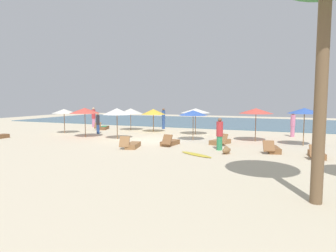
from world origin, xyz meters
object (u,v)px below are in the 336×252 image
(umbrella_4, at_px, (85,111))
(umbrella_5, at_px, (193,113))
(umbrella_0, at_px, (153,112))
(umbrella_3, at_px, (256,111))
(umbrella_8, at_px, (305,111))
(person_1, at_px, (293,124))
(umbrella_6, at_px, (131,111))
(dog, at_px, (226,150))
(lounger_0, at_px, (317,154))
(lounger_5, at_px, (220,142))
(person_0, at_px, (220,134))
(umbrella_1, at_px, (196,111))
(person_3, at_px, (98,123))
(lounger_2, at_px, (170,143))
(person_4, at_px, (164,118))
(surfboard, at_px, (196,154))
(umbrella_2, at_px, (64,111))
(lounger_6, at_px, (273,149))
(lounger_3, at_px, (103,128))
(umbrella_7, at_px, (117,111))
(person_2, at_px, (94,117))
(lounger_1, at_px, (132,145))

(umbrella_4, xyz_separation_m, umbrella_5, (7.94, 1.36, -0.08))
(umbrella_0, relative_size, umbrella_3, 0.90)
(umbrella_3, distance_m, umbrella_8, 3.05)
(umbrella_4, relative_size, person_1, 1.17)
(umbrella_6, height_order, dog, umbrella_6)
(lounger_0, bearing_deg, lounger_5, 155.40)
(umbrella_5, xyz_separation_m, person_0, (2.54, -3.06, -0.99))
(umbrella_1, xyz_separation_m, person_3, (-7.52, -2.44, -1.03))
(lounger_2, relative_size, lounger_5, 0.99)
(umbrella_1, relative_size, person_4, 1.17)
(lounger_5, xyz_separation_m, surfboard, (-0.34, -4.05, -0.14))
(person_3, bearing_deg, umbrella_1, 17.99)
(umbrella_2, relative_size, lounger_6, 1.12)
(umbrella_6, distance_m, person_4, 3.21)
(surfboard, bearing_deg, lounger_3, 143.13)
(umbrella_1, height_order, person_0, umbrella_1)
(umbrella_7, distance_m, person_2, 9.53)
(person_0, relative_size, person_1, 0.97)
(umbrella_6, xyz_separation_m, lounger_1, (4.90, -8.51, -1.55))
(lounger_5, relative_size, dog, 2.18)
(person_0, bearing_deg, umbrella_3, 71.14)
(lounger_1, bearing_deg, person_2, 135.43)
(lounger_0, height_order, lounger_3, lounger_0)
(person_3, bearing_deg, person_4, 57.87)
(umbrella_7, relative_size, lounger_2, 1.28)
(lounger_0, bearing_deg, umbrella_6, 152.66)
(person_3, bearing_deg, surfboard, -29.76)
(umbrella_3, distance_m, person_1, 4.32)
(lounger_6, bearing_deg, lounger_0, -19.41)
(lounger_2, xyz_separation_m, lounger_5, (2.79, 1.60, 0.00))
(umbrella_4, distance_m, person_1, 15.51)
(umbrella_8, relative_size, lounger_3, 1.29)
(umbrella_6, relative_size, lounger_0, 1.30)
(umbrella_6, xyz_separation_m, lounger_2, (6.57, -6.75, -1.55))
(lounger_0, relative_size, lounger_1, 1.00)
(lounger_3, relative_size, surfboard, 0.86)
(umbrella_0, height_order, surfboard, umbrella_0)
(person_2, distance_m, person_4, 7.20)
(lounger_2, height_order, person_1, person_1)
(umbrella_6, bearing_deg, person_0, -36.66)
(umbrella_3, relative_size, person_3, 1.32)
(person_1, bearing_deg, lounger_2, -133.91)
(umbrella_5, bearing_deg, umbrella_2, 179.95)
(umbrella_4, xyz_separation_m, person_1, (14.24, 6.07, -1.03))
(lounger_3, bearing_deg, lounger_2, -34.34)
(umbrella_3, distance_m, lounger_5, 3.43)
(umbrella_3, distance_m, umbrella_5, 4.18)
(lounger_5, bearing_deg, umbrella_0, 145.88)
(umbrella_3, xyz_separation_m, person_3, (-12.36, -0.41, -1.18))
(lounger_5, height_order, person_1, person_1)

